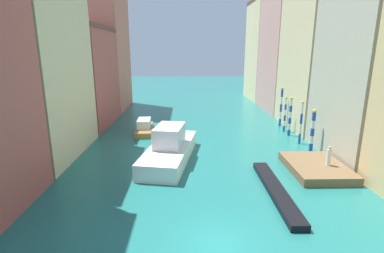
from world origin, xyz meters
The scene contains 18 objects.
ground_plane centered at (0.00, 24.50, 0.00)m, with size 154.00×154.00×0.00m, color #1E6B66.
building_left_1 centered at (-14.70, 13.82, 7.67)m, with size 6.27×11.82×15.31m.
building_left_2 centered at (-14.70, 25.98, 6.35)m, with size 6.27×12.14×12.68m.
building_left_3 centered at (-14.70, 37.40, 10.28)m, with size 6.27×10.91×20.54m.
building_right_1 centered at (14.70, 12.87, 9.87)m, with size 6.27×9.96×19.72m.
building_right_2 centered at (14.70, 23.74, 8.58)m, with size 6.27×11.22×17.14m.
building_right_3 centered at (14.70, 35.42, 11.17)m, with size 6.27×11.99×22.31m.
building_right_4 centered at (14.70, 47.27, 9.70)m, with size 6.27×11.90×19.38m.
waterfront_dock centered at (9.14, 9.17, 0.34)m, with size 4.38×6.06×0.68m.
person_on_dock centered at (9.91, 8.80, 1.43)m, with size 0.36×0.36×1.61m.
mooring_pole_0 centered at (10.81, 14.20, 2.17)m, with size 0.39×0.39×4.23m.
mooring_pole_1 centered at (10.59, 16.62, 2.34)m, with size 0.27×0.27×4.60m.
mooring_pole_2 centered at (10.53, 19.74, 2.33)m, with size 0.36×0.36×4.56m.
mooring_pole_3 centered at (10.54, 21.52, 2.20)m, with size 0.28×0.28×4.31m.
mooring_pole_4 centered at (10.87, 24.17, 2.61)m, with size 0.32×0.32×5.13m.
vaporetto_white centered at (-3.02, 12.11, 1.07)m, with size 5.11×10.78×3.18m.
gondola_black centered at (4.68, 5.44, 0.22)m, with size 1.16×9.34×0.43m.
motorboat_0 centered at (-6.59, 21.50, 0.62)m, with size 2.23×5.93×1.64m.
Camera 1 is at (-1.62, -13.16, 9.66)m, focal length 27.52 mm.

